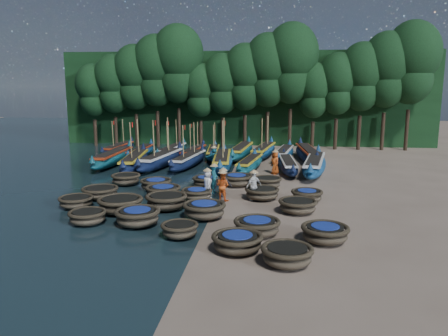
# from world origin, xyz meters

# --- Properties ---
(ground) EXTENTS (120.00, 120.00, 0.00)m
(ground) POSITION_xyz_m (0.00, 0.00, 0.00)
(ground) COLOR #816E5E
(ground) RESTS_ON ground
(foliage_wall) EXTENTS (40.00, 3.00, 10.00)m
(foliage_wall) POSITION_xyz_m (0.00, 23.50, 5.00)
(foliage_wall) COLOR black
(foliage_wall) RESTS_ON ground
(coracle_3) EXTENTS (2.02, 2.02, 0.72)m
(coracle_3) POSITION_xyz_m (1.69, -9.04, 0.42)
(coracle_3) COLOR #4E4230
(coracle_3) RESTS_ON ground
(coracle_4) EXTENTS (1.91, 1.91, 0.73)m
(coracle_4) POSITION_xyz_m (3.56, -10.15, 0.42)
(coracle_4) COLOR #4E4230
(coracle_4) RESTS_ON ground
(coracle_5) EXTENTS (2.09, 2.09, 0.66)m
(coracle_5) POSITION_xyz_m (-5.50, -6.37, 0.38)
(coracle_5) COLOR #4E4230
(coracle_5) RESTS_ON ground
(coracle_6) EXTENTS (2.47, 2.47, 0.80)m
(coracle_6) POSITION_xyz_m (-3.12, -6.34, 0.46)
(coracle_6) COLOR #4E4230
(coracle_6) RESTS_ON ground
(coracle_7) EXTENTS (1.81, 1.81, 0.64)m
(coracle_7) POSITION_xyz_m (-0.87, -7.68, 0.37)
(coracle_7) COLOR #4E4230
(coracle_7) RESTS_ON ground
(coracle_8) EXTENTS (2.25, 2.25, 0.72)m
(coracle_8) POSITION_xyz_m (2.37, -7.03, 0.42)
(coracle_8) COLOR #4E4230
(coracle_8) RESTS_ON ground
(coracle_9) EXTENTS (1.98, 1.98, 0.73)m
(coracle_9) POSITION_xyz_m (5.17, -7.62, 0.42)
(coracle_9) COLOR #4E4230
(coracle_9) RESTS_ON ground
(coracle_10) EXTENTS (1.82, 1.82, 0.63)m
(coracle_10) POSITION_xyz_m (-7.25, -3.77, 0.36)
(coracle_10) COLOR #4E4230
(coracle_10) RESTS_ON ground
(coracle_11) EXTENTS (2.63, 2.63, 0.82)m
(coracle_11) POSITION_xyz_m (-4.60, -4.45, 0.47)
(coracle_11) COLOR #4E4230
(coracle_11) RESTS_ON ground
(coracle_12) EXTENTS (2.54, 2.54, 0.82)m
(coracle_12) POSITION_xyz_m (-2.45, -3.54, 0.47)
(coracle_12) COLOR #4E4230
(coracle_12) RESTS_ON ground
(coracle_13) EXTENTS (2.12, 2.12, 0.79)m
(coracle_13) POSITION_xyz_m (-0.26, -4.87, 0.46)
(coracle_13) COLOR #4E4230
(coracle_13) RESTS_ON ground
(coracle_14) EXTENTS (2.01, 2.01, 0.70)m
(coracle_14) POSITION_xyz_m (4.29, -3.45, 0.40)
(coracle_14) COLOR #4E4230
(coracle_14) RESTS_ON ground
(coracle_15) EXTENTS (2.07, 2.07, 0.69)m
(coracle_15) POSITION_xyz_m (-6.74, -1.79, 0.39)
(coracle_15) COLOR #4E4230
(coracle_15) RESTS_ON ground
(coracle_16) EXTENTS (2.19, 2.19, 0.71)m
(coracle_16) POSITION_xyz_m (-3.20, -1.25, 0.41)
(coracle_16) COLOR #4E4230
(coracle_16) RESTS_ON ground
(coracle_17) EXTENTS (2.18, 2.18, 0.64)m
(coracle_17) POSITION_xyz_m (-1.21, -1.45, 0.37)
(coracle_17) COLOR #4E4230
(coracle_17) RESTS_ON ground
(coracle_18) EXTENTS (2.29, 2.29, 0.69)m
(coracle_18) POSITION_xyz_m (2.43, -0.94, 0.39)
(coracle_18) COLOR #4E4230
(coracle_18) RESTS_ON ground
(coracle_19) EXTENTS (2.08, 2.08, 0.71)m
(coracle_19) POSITION_xyz_m (4.90, -1.32, 0.41)
(coracle_19) COLOR #4E4230
(coracle_19) RESTS_ON ground
(coracle_20) EXTENTS (2.13, 2.13, 0.73)m
(coracle_20) POSITION_xyz_m (-6.43, 1.78, 0.42)
(coracle_20) COLOR #4E4230
(coracle_20) RESTS_ON ground
(coracle_21) EXTENTS (2.39, 2.39, 0.69)m
(coracle_21) POSITION_xyz_m (-4.13, 0.63, 0.40)
(coracle_21) COLOR #4E4230
(coracle_21) RESTS_ON ground
(coracle_22) EXTENTS (2.01, 2.01, 0.63)m
(coracle_22) POSITION_xyz_m (-1.22, 1.97, 0.37)
(coracle_22) COLOR #4E4230
(coracle_22) RESTS_ON ground
(coracle_23) EXTENTS (2.11, 2.11, 0.75)m
(coracle_23) POSITION_xyz_m (0.73, 2.27, 0.43)
(coracle_23) COLOR #4E4230
(coracle_23) RESTS_ON ground
(coracle_24) EXTENTS (2.10, 2.10, 0.72)m
(coracle_24) POSITION_xyz_m (2.69, 1.83, 0.41)
(coracle_24) COLOR #4E4230
(coracle_24) RESTS_ON ground
(long_boat_1) EXTENTS (1.65, 9.02, 1.59)m
(long_boat_1) POSITION_xyz_m (-9.91, 8.87, 0.60)
(long_boat_1) COLOR #0D384C
(long_boat_1) RESTS_ON ground
(long_boat_2) EXTENTS (2.59, 8.78, 3.75)m
(long_boat_2) POSITION_xyz_m (-7.66, 7.41, 0.60)
(long_boat_2) COLOR #10203B
(long_boat_2) RESTS_ON ground
(long_boat_3) EXTENTS (2.77, 8.97, 3.84)m
(long_boat_3) POSITION_xyz_m (-5.77, 8.35, 0.61)
(long_boat_3) COLOR #10203B
(long_boat_3) RESTS_ON ground
(long_boat_4) EXTENTS (2.46, 8.09, 3.46)m
(long_boat_4) POSITION_xyz_m (-3.63, 8.61, 0.55)
(long_boat_4) COLOR #10203B
(long_boat_4) RESTS_ON ground
(long_boat_5) EXTENTS (2.30, 9.10, 3.87)m
(long_boat_5) POSITION_xyz_m (-0.88, 8.10, 0.61)
(long_boat_5) COLOR navy
(long_boat_5) RESTS_ON ground
(long_boat_6) EXTENTS (2.47, 7.43, 1.32)m
(long_boat_6) POSITION_xyz_m (1.28, 7.80, 0.50)
(long_boat_6) COLOR #0D384C
(long_boat_6) RESTS_ON ground
(long_boat_7) EXTENTS (1.77, 7.44, 1.31)m
(long_boat_7) POSITION_xyz_m (4.15, 7.55, 0.50)
(long_boat_7) COLOR #10203B
(long_boat_7) RESTS_ON ground
(long_boat_8) EXTENTS (2.97, 9.06, 1.61)m
(long_boat_8) POSITION_xyz_m (6.09, 7.23, 0.61)
(long_boat_8) COLOR navy
(long_boat_8) RESTS_ON ground
(long_boat_9) EXTENTS (1.61, 7.61, 3.23)m
(long_boat_9) POSITION_xyz_m (-11.47, 14.42, 0.51)
(long_boat_9) COLOR #10203B
(long_boat_9) RESTS_ON ground
(long_boat_10) EXTENTS (1.39, 7.55, 1.33)m
(long_boat_10) POSITION_xyz_m (-8.78, 12.67, 0.51)
(long_boat_10) COLOR navy
(long_boat_10) RESTS_ON ground
(long_boat_11) EXTENTS (2.08, 7.77, 3.31)m
(long_boat_11) POSITION_xyz_m (-6.14, 13.61, 0.53)
(long_boat_11) COLOR #0D384C
(long_boat_11) RESTS_ON ground
(long_boat_12) EXTENTS (1.94, 7.43, 3.17)m
(long_boat_12) POSITION_xyz_m (-4.00, 12.97, 0.50)
(long_boat_12) COLOR #10203B
(long_boat_12) RESTS_ON ground
(long_boat_13) EXTENTS (1.88, 7.25, 3.09)m
(long_boat_13) POSITION_xyz_m (-2.27, 13.18, 0.49)
(long_boat_13) COLOR navy
(long_boat_13) RESTS_ON ground
(long_boat_14) EXTENTS (2.42, 8.75, 1.55)m
(long_boat_14) POSITION_xyz_m (0.20, 13.66, 0.59)
(long_boat_14) COLOR #0D384C
(long_boat_14) RESTS_ON ground
(long_boat_15) EXTENTS (2.82, 8.46, 3.64)m
(long_boat_15) POSITION_xyz_m (2.21, 14.11, 0.58)
(long_boat_15) COLOR navy
(long_boat_15) RESTS_ON ground
(long_boat_16) EXTENTS (2.57, 7.81, 1.39)m
(long_boat_16) POSITION_xyz_m (4.01, 13.04, 0.53)
(long_boat_16) COLOR navy
(long_boat_16) RESTS_ON ground
(long_boat_17) EXTENTS (2.34, 9.05, 1.60)m
(long_boat_17) POSITION_xyz_m (5.99, 12.75, 0.61)
(long_boat_17) COLOR #10203B
(long_boat_17) RESTS_ON ground
(fisherman_0) EXTENTS (0.79, 0.95, 1.88)m
(fisherman_0) POSITION_xyz_m (-0.67, -0.97, 0.90)
(fisherman_0) COLOR silver
(fisherman_0) RESTS_ON ground
(fisherman_1) EXTENTS (0.52, 0.69, 1.93)m
(fisherman_1) POSITION_xyz_m (-0.45, 0.20, 0.96)
(fisherman_1) COLOR #1B6174
(fisherman_1) RESTS_ON ground
(fisherman_2) EXTENTS (0.99, 0.90, 1.86)m
(fisherman_2) POSITION_xyz_m (0.23, -1.37, 0.88)
(fisherman_2) COLOR #C94F1A
(fisherman_2) RESTS_ON ground
(fisherman_3) EXTENTS (1.21, 0.98, 1.83)m
(fisherman_3) POSITION_xyz_m (0.18, -0.53, 0.86)
(fisherman_3) COLOR black
(fisherman_3) RESTS_ON ground
(fisherman_4) EXTENTS (1.02, 0.94, 1.88)m
(fisherman_4) POSITION_xyz_m (1.97, -1.20, 0.90)
(fisherman_4) COLOR silver
(fisherman_4) RESTS_ON ground
(fisherman_5) EXTENTS (1.36, 1.43, 1.81)m
(fisherman_5) POSITION_xyz_m (-1.61, 8.77, 0.84)
(fisherman_5) COLOR #1B6174
(fisherman_5) RESTS_ON ground
(fisherman_6) EXTENTS (0.88, 1.00, 1.91)m
(fisherman_6) POSITION_xyz_m (3.19, 6.45, 0.91)
(fisherman_6) COLOR #C94F1A
(fisherman_6) RESTS_ON ground
(tree_0) EXTENTS (3.68, 3.68, 8.68)m
(tree_0) POSITION_xyz_m (-16.00, 20.00, 5.97)
(tree_0) COLOR black
(tree_0) RESTS_ON ground
(tree_1) EXTENTS (4.09, 4.09, 9.65)m
(tree_1) POSITION_xyz_m (-13.70, 20.00, 6.65)
(tree_1) COLOR black
(tree_1) RESTS_ON ground
(tree_2) EXTENTS (4.51, 4.51, 10.63)m
(tree_2) POSITION_xyz_m (-11.40, 20.00, 7.32)
(tree_2) COLOR black
(tree_2) RESTS_ON ground
(tree_3) EXTENTS (4.92, 4.92, 11.60)m
(tree_3) POSITION_xyz_m (-9.10, 20.00, 8.00)
(tree_3) COLOR black
(tree_3) RESTS_ON ground
(tree_4) EXTENTS (5.34, 5.34, 12.58)m
(tree_4) POSITION_xyz_m (-6.80, 20.00, 8.67)
(tree_4) COLOR black
(tree_4) RESTS_ON ground
(tree_5) EXTENTS (3.68, 3.68, 8.68)m
(tree_5) POSITION_xyz_m (-4.50, 20.00, 5.97)
(tree_5) COLOR black
(tree_5) RESTS_ON ground
(tree_6) EXTENTS (4.09, 4.09, 9.65)m
(tree_6) POSITION_xyz_m (-2.20, 20.00, 6.65)
(tree_6) COLOR black
(tree_6) RESTS_ON ground
(tree_7) EXTENTS (4.51, 4.51, 10.63)m
(tree_7) POSITION_xyz_m (0.10, 20.00, 7.32)
(tree_7) COLOR black
(tree_7) RESTS_ON ground
(tree_8) EXTENTS (4.92, 4.92, 11.60)m
(tree_8) POSITION_xyz_m (2.40, 20.00, 8.00)
(tree_8) COLOR black
(tree_8) RESTS_ON ground
(tree_9) EXTENTS (5.34, 5.34, 12.58)m
(tree_9) POSITION_xyz_m (4.70, 20.00, 8.67)
(tree_9) COLOR black
(tree_9) RESTS_ON ground
(tree_10) EXTENTS (3.68, 3.68, 8.68)m
(tree_10) POSITION_xyz_m (7.00, 20.00, 5.97)
(tree_10) COLOR black
(tree_10) RESTS_ON ground
(tree_11) EXTENTS (4.09, 4.09, 9.65)m
(tree_11) POSITION_xyz_m (9.30, 20.00, 6.65)
(tree_11) COLOR black
(tree_11) RESTS_ON ground
(tree_12) EXTENTS (4.51, 4.51, 10.63)m
(tree_12) POSITION_xyz_m (11.60, 20.00, 7.32)
(tree_12) COLOR black
(tree_12) RESTS_ON ground
(tree_13) EXTENTS (4.92, 4.92, 11.60)m
(tree_13) POSITION_xyz_m (13.90, 20.00, 8.00)
(tree_13) COLOR black
(tree_13) RESTS_ON ground
(tree_14) EXTENTS (5.34, 5.34, 12.58)m
(tree_14) POSITION_xyz_m (16.20, 20.00, 8.67)
(tree_14) COLOR black
(tree_14) RESTS_ON ground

